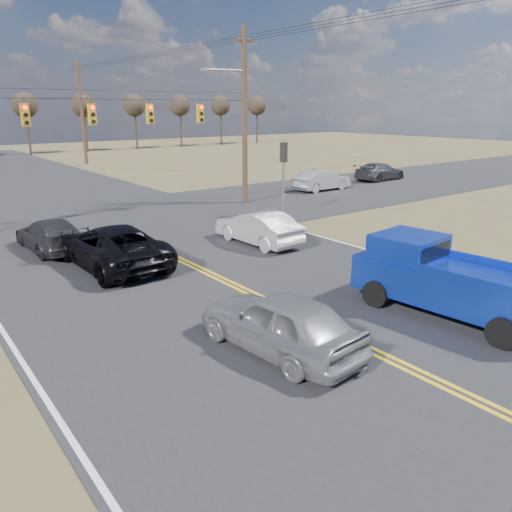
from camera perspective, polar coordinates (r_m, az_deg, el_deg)
ground at (r=12.20m, az=14.94°, el=-11.41°), size 160.00×160.00×0.00m
road_main at (r=19.40m, az=-8.82°, el=-0.41°), size 14.00×120.00×0.02m
road_cross at (r=26.51m, az=-17.20°, el=3.64°), size 120.00×12.00×0.02m
signal_gantry at (r=25.89m, az=-16.94°, el=14.71°), size 19.60×4.83×10.00m
utility_poles at (r=24.97m, az=-17.41°, el=15.00°), size 19.60×58.32×10.00m
treeline at (r=34.48m, az=-23.50°, el=15.45°), size 87.00×117.80×7.40m
pickup_truck at (r=14.86m, az=20.98°, el=-2.58°), size 2.65×5.72×2.08m
silver_suv at (r=11.89m, az=2.72°, el=-7.56°), size 2.19×4.55×1.50m
black_suv at (r=18.87m, az=-16.13°, el=1.10°), size 2.74×5.68×1.56m
white_car_queue at (r=21.24m, az=0.24°, el=3.28°), size 1.62×4.37×1.43m
dgrey_car_queue at (r=21.93m, az=-22.41°, el=2.27°), size 2.00×4.57×1.31m
cross_car_east_near at (r=35.63m, az=7.58°, el=8.59°), size 1.62×4.42×1.45m
cross_car_east_far at (r=41.59m, az=13.96°, el=9.35°), size 2.23×4.91×1.39m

